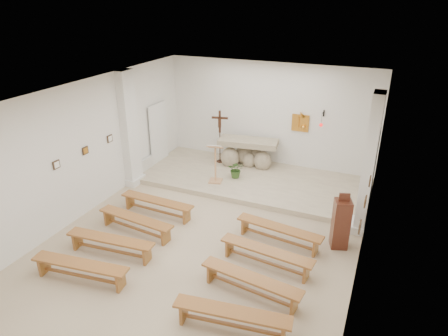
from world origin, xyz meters
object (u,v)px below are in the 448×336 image
at_px(bench_right_second, 266,254).
at_px(bench_right_fourth, 232,316).
at_px(bench_left_front, 157,203).
at_px(altar, 247,154).
at_px(bench_left_fourth, 80,267).
at_px(crucifix_stand, 220,133).
at_px(bench_left_second, 136,221).
at_px(bench_right_third, 251,281).
at_px(lectern, 215,163).
at_px(bench_right_front, 279,231).
at_px(bench_left_third, 111,242).
at_px(donation_pedestal, 341,224).

xyz_separation_m(bench_right_second, bench_right_fourth, (0.00, -1.95, 0.00)).
bearing_deg(bench_left_front, altar, 75.33).
bearing_deg(bench_left_fourth, bench_left_front, 82.78).
height_order(crucifix_stand, bench_left_second, crucifix_stand).
xyz_separation_m(bench_right_third, bench_right_fourth, (0.00, -0.97, 0.00)).
bearing_deg(bench_left_second, bench_right_third, -10.18).
distance_m(bench_right_second, bench_left_fourth, 3.88).
height_order(lectern, bench_left_front, lectern).
height_order(bench_right_front, bench_right_fourth, same).
bearing_deg(bench_right_second, bench_left_third, -157.46).
bearing_deg(bench_right_front, crucifix_stand, 138.07).
height_order(bench_right_front, bench_left_second, same).
relative_size(crucifix_stand, bench_right_fourth, 0.85).
height_order(lectern, bench_left_third, lectern).
relative_size(bench_left_front, bench_right_third, 0.99).
height_order(lectern, crucifix_stand, crucifix_stand).
height_order(altar, bench_left_third, altar).
bearing_deg(crucifix_stand, bench_left_front, -105.07).
bearing_deg(bench_right_front, lectern, 147.98).
height_order(donation_pedestal, bench_left_third, donation_pedestal).
bearing_deg(bench_right_third, bench_right_fourth, -82.55).
bearing_deg(bench_left_third, bench_right_second, 11.05).
bearing_deg(bench_left_front, bench_left_second, -87.61).
relative_size(donation_pedestal, bench_right_front, 0.66).
distance_m(crucifix_stand, bench_right_second, 5.67).
bearing_deg(bench_right_front, bench_left_fourth, -131.44).
bearing_deg(bench_left_fourth, bench_right_third, 8.99).
xyz_separation_m(lectern, bench_left_front, (-0.72, -2.17, -0.44)).
xyz_separation_m(bench_left_third, bench_right_fourth, (3.35, -0.97, 0.00)).
xyz_separation_m(altar, bench_left_second, (-1.16, -4.74, -0.20)).
bearing_deg(bench_left_second, bench_right_front, 22.26).
distance_m(lectern, bench_right_fourth, 5.75).
height_order(bench_left_second, bench_left_third, same).
distance_m(bench_left_front, bench_left_fourth, 2.92).
relative_size(bench_left_front, bench_right_fourth, 0.99).
relative_size(lectern, donation_pedestal, 0.90).
relative_size(altar, bench_left_front, 0.95).
xyz_separation_m(altar, bench_left_fourth, (-1.16, -6.69, -0.20)).
bearing_deg(lectern, bench_left_third, -111.92).
bearing_deg(bench_left_third, lectern, 74.94).
distance_m(donation_pedestal, bench_right_front, 1.42).
relative_size(altar, bench_left_second, 0.95).
xyz_separation_m(bench_left_front, bench_left_third, (0.00, -1.95, 0.00)).
xyz_separation_m(donation_pedestal, bench_right_third, (-1.33, -2.38, -0.28)).
bearing_deg(bench_right_fourth, donation_pedestal, 60.68).
xyz_separation_m(bench_left_second, bench_right_third, (3.35, -0.97, 0.00)).
relative_size(crucifix_stand, bench_right_second, 0.85).
height_order(bench_left_second, bench_left_fourth, same).
bearing_deg(bench_left_second, bench_left_third, -83.96).
relative_size(bench_left_second, bench_right_second, 1.00).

